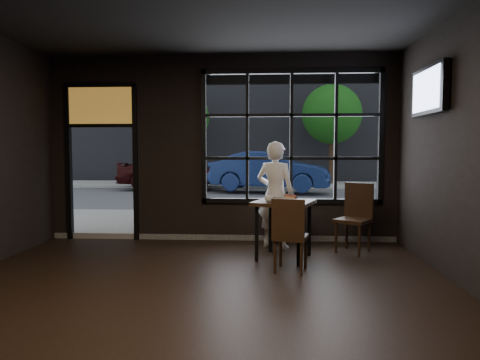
# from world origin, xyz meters

# --- Properties ---
(floor) EXTENTS (6.00, 7.00, 0.02)m
(floor) POSITION_xyz_m (0.00, 0.00, -0.01)
(floor) COLOR black
(floor) RESTS_ON ground
(window_frame) EXTENTS (3.06, 0.12, 2.28)m
(window_frame) POSITION_xyz_m (1.20, 3.50, 1.80)
(window_frame) COLOR black
(window_frame) RESTS_ON ground
(stained_transom) EXTENTS (1.20, 0.06, 0.70)m
(stained_transom) POSITION_xyz_m (-2.10, 3.50, 2.35)
(stained_transom) COLOR orange
(stained_transom) RESTS_ON ground
(street_asphalt) EXTENTS (60.00, 41.00, 0.04)m
(street_asphalt) POSITION_xyz_m (0.00, 24.00, -0.02)
(street_asphalt) COLOR #545456
(street_asphalt) RESTS_ON ground
(building_across) EXTENTS (28.00, 12.00, 15.00)m
(building_across) POSITION_xyz_m (0.00, 23.00, 7.50)
(building_across) COLOR #5B5956
(building_across) RESTS_ON ground
(cafe_table) EXTENTS (1.00, 1.00, 0.85)m
(cafe_table) POSITION_xyz_m (1.03, 2.31, 0.42)
(cafe_table) COLOR black
(cafe_table) RESTS_ON floor
(chair_near) EXTENTS (0.51, 0.51, 0.97)m
(chair_near) POSITION_xyz_m (1.09, 1.66, 0.48)
(chair_near) COLOR black
(chair_near) RESTS_ON floor
(chair_window) EXTENTS (0.64, 0.64, 1.06)m
(chair_window) POSITION_xyz_m (2.11, 2.75, 0.53)
(chair_window) COLOR black
(chair_window) RESTS_ON floor
(man) EXTENTS (0.73, 0.61, 1.72)m
(man) POSITION_xyz_m (0.92, 3.01, 0.86)
(man) COLOR silver
(man) RESTS_ON floor
(hotdog) EXTENTS (0.21, 0.19, 0.06)m
(hotdog) POSITION_xyz_m (1.14, 2.46, 0.87)
(hotdog) COLOR tan
(hotdog) RESTS_ON cafe_table
(cup) EXTENTS (0.17, 0.17, 0.10)m
(cup) POSITION_xyz_m (0.81, 2.16, 0.89)
(cup) COLOR silver
(cup) RESTS_ON cafe_table
(tv) EXTENTS (0.12, 1.09, 0.64)m
(tv) POSITION_xyz_m (2.93, 2.04, 2.37)
(tv) COLOR black
(tv) RESTS_ON wall_right
(navy_car) EXTENTS (4.56, 2.29, 1.44)m
(navy_car) POSITION_xyz_m (0.94, 11.80, 0.82)
(navy_car) COLOR navy
(navy_car) RESTS_ON street_asphalt
(maroon_car) EXTENTS (4.15, 1.96, 1.37)m
(maroon_car) POSITION_xyz_m (-3.02, 12.89, 0.79)
(maroon_car) COLOR black
(maroon_car) RESTS_ON street_asphalt
(tree_left) EXTENTS (2.48, 2.48, 4.23)m
(tree_left) POSITION_xyz_m (-2.93, 14.90, 2.98)
(tree_left) COLOR #332114
(tree_left) RESTS_ON street_asphalt
(tree_right) EXTENTS (2.61, 2.61, 4.45)m
(tree_right) POSITION_xyz_m (3.67, 15.24, 3.13)
(tree_right) COLOR #332114
(tree_right) RESTS_ON street_asphalt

